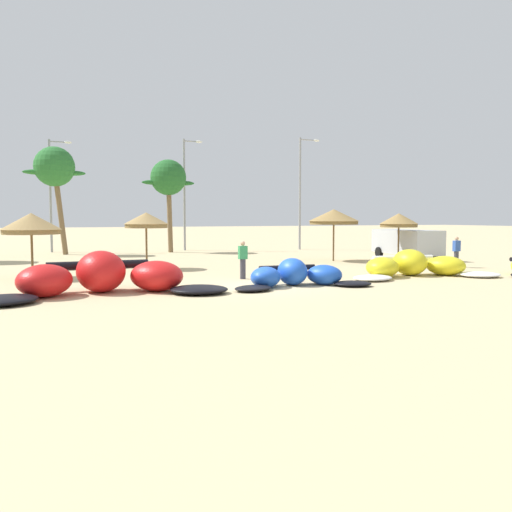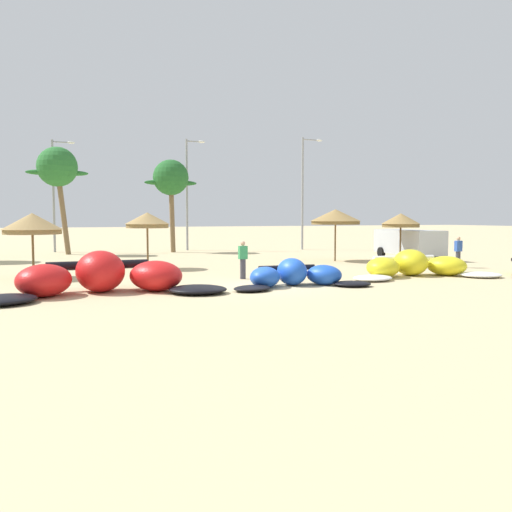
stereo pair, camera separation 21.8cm
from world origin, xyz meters
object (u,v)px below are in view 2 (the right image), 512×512
object	(u,v)px
beach_umbrella_near_palms	(335,217)
beach_umbrella_outermost	(401,220)
lamppost_east_center	(304,187)
palm_center_left	(171,179)
beach_umbrella_near_van	(32,224)
kite_left	(102,277)
lamppost_west_center	(188,189)
person_near_kites	(458,252)
parked_van	(407,242)
lamppost_west	(55,189)
kite_center	(415,266)
kite_left_of_center	(295,276)
palm_left_of_gap	(57,168)
beach_umbrella_middle	(147,220)
person_by_umbrellas	(243,260)

from	to	relation	value
beach_umbrella_near_palms	beach_umbrella_outermost	bearing A→B (deg)	-26.56
lamppost_east_center	palm_center_left	bearing A→B (deg)	176.30
lamppost_east_center	beach_umbrella_near_van	bearing A→B (deg)	-145.97
kite_left	lamppost_west_center	world-z (taller)	lamppost_west_center
beach_umbrella_near_palms	palm_center_left	distance (m)	14.08
person_near_kites	lamppost_west_center	size ratio (longest dim) A/B	0.18
beach_umbrella_near_palms	parked_van	size ratio (longest dim) A/B	0.56
person_near_kites	lamppost_west	xyz separation A→B (m)	(-18.66, 21.69, 3.91)
kite_center	kite_left	bearing A→B (deg)	-179.41
beach_umbrella_near_van	beach_umbrella_near_palms	distance (m)	17.05
kite_left_of_center	lamppost_east_center	bearing A→B (deg)	61.11
kite_left_of_center	palm_center_left	world-z (taller)	palm_center_left
kite_center	lamppost_west_center	world-z (taller)	lamppost_west_center
lamppost_west	lamppost_west_center	bearing A→B (deg)	-9.48
person_near_kites	parked_van	bearing A→B (deg)	76.36
parked_van	lamppost_east_center	size ratio (longest dim) A/B	0.61
kite_center	lamppost_west	xyz separation A→B (m)	(-13.82, 24.18, 4.28)
beach_umbrella_near_van	palm_left_of_gap	distance (m)	15.71
kite_center	lamppost_east_center	bearing A→B (deg)	75.85
kite_center	beach_umbrella_middle	xyz separation A→B (m)	(-10.22, 8.16, 2.02)
palm_center_left	lamppost_west	size ratio (longest dim) A/B	0.82
beach_umbrella_middle	palm_center_left	bearing A→B (deg)	70.67
kite_left_of_center	lamppost_west	xyz separation A→B (m)	(-7.35, 25.12, 4.33)
beach_umbrella_near_palms	parked_van	world-z (taller)	beach_umbrella_near_palms
beach_umbrella_middle	palm_left_of_gap	world-z (taller)	palm_left_of_gap
beach_umbrella_near_van	beach_umbrella_middle	bearing A→B (deg)	22.42
kite_left	kite_center	size ratio (longest dim) A/B	1.18
beach_umbrella_near_van	palm_left_of_gap	size ratio (longest dim) A/B	0.37
beach_umbrella_near_van	palm_center_left	xyz separation A→B (m)	(9.76, 14.64, 3.13)
beach_umbrella_near_van	palm_left_of_gap	bearing A→B (deg)	83.06
kite_center	person_by_umbrellas	xyz separation A→B (m)	(-7.42, 2.07, 0.36)
kite_left	person_by_umbrellas	xyz separation A→B (m)	(6.09, 2.21, 0.26)
palm_left_of_gap	lamppost_west_center	size ratio (longest dim) A/B	0.86
person_near_kites	beach_umbrella_middle	bearing A→B (deg)	159.39
lamppost_west_center	beach_umbrella_near_van	bearing A→B (deg)	-125.10
person_near_kites	palm_left_of_gap	distance (m)	26.83
person_near_kites	palm_left_of_gap	xyz separation A→B (m)	(-18.63, 18.59, 5.21)
beach_umbrella_outermost	person_near_kites	bearing A→B (deg)	-87.38
parked_van	person_near_kites	distance (m)	6.03
beach_umbrella_near_palms	lamppost_west	xyz separation A→B (m)	(-15.00, 15.47, 2.08)
palm_left_of_gap	lamppost_east_center	distance (m)	18.86
person_by_umbrellas	palm_center_left	distance (m)	19.14
kite_left	lamppost_west	distance (m)	24.68
beach_umbrella_middle	palm_center_left	distance (m)	13.49
beach_umbrella_near_van	parked_van	size ratio (longest dim) A/B	0.51
beach_umbrella_middle	beach_umbrella_near_palms	bearing A→B (deg)	2.76
kite_center	person_near_kites	bearing A→B (deg)	27.27
person_near_kites	person_by_umbrellas	world-z (taller)	same
kite_left_of_center	parked_van	world-z (taller)	parked_van
kite_left	beach_umbrella_near_palms	xyz separation A→B (m)	(14.69, 8.85, 2.10)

